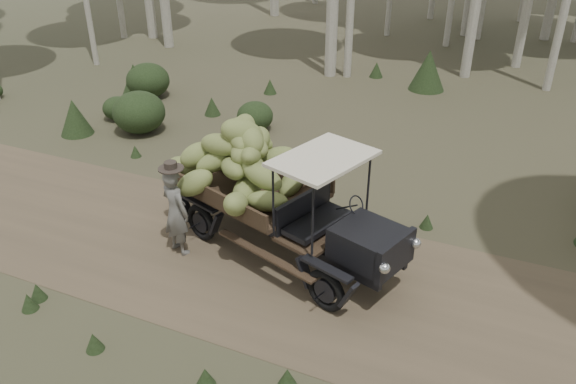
# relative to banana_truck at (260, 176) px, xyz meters

# --- Properties ---
(ground) EXTENTS (120.00, 120.00, 0.00)m
(ground) POSITION_rel_banana_truck_xyz_m (0.46, -0.72, -1.38)
(ground) COLOR #473D2B
(ground) RESTS_ON ground
(dirt_track) EXTENTS (70.00, 4.00, 0.01)m
(dirt_track) POSITION_rel_banana_truck_xyz_m (0.46, -0.72, -1.38)
(dirt_track) COLOR brown
(dirt_track) RESTS_ON ground
(banana_truck) EXTENTS (5.01, 2.97, 2.46)m
(banana_truck) POSITION_rel_banana_truck_xyz_m (0.00, 0.00, 0.00)
(banana_truck) COLOR black
(banana_truck) RESTS_ON ground
(farmer) EXTENTS (0.70, 0.58, 1.81)m
(farmer) POSITION_rel_banana_truck_xyz_m (-1.24, -0.89, -0.53)
(farmer) COLOR #5C5A54
(farmer) RESTS_ON ground
(undergrowth) EXTENTS (24.10, 23.54, 1.39)m
(undergrowth) POSITION_rel_banana_truck_xyz_m (-0.34, 0.20, -0.87)
(undergrowth) COLOR #233319
(undergrowth) RESTS_ON ground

